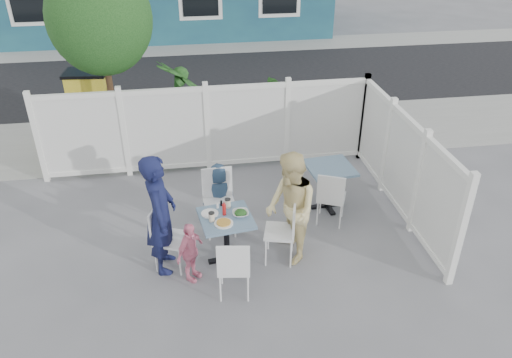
{
  "coord_description": "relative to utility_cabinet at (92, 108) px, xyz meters",
  "views": [
    {
      "loc": [
        -0.29,
        -5.77,
        4.53
      ],
      "look_at": [
        0.63,
        0.12,
        1.04
      ],
      "focal_mm": 35.0,
      "sensor_mm": 36.0,
      "label": 1
    }
  ],
  "objects": [
    {
      "name": "plate_main",
      "position": [
        2.24,
        -4.43,
        0.03
      ],
      "size": [
        0.25,
        0.25,
        0.02
      ],
      "primitive_type": "cylinder",
      "color": "white",
      "rests_on": "main_table"
    },
    {
      "name": "man",
      "position": [
        1.43,
        -4.28,
        0.16
      ],
      "size": [
        0.45,
        0.65,
        1.71
      ],
      "primitive_type": "imported",
      "rotation": [
        0.0,
        0.0,
        1.5
      ],
      "color": "#141841",
      "rests_on": "ground"
    },
    {
      "name": "salad_bowl",
      "position": [
        2.48,
        -4.27,
        0.05
      ],
      "size": [
        0.22,
        0.22,
        0.05
      ],
      "primitive_type": "imported",
      "color": "white",
      "rests_on": "main_table"
    },
    {
      "name": "chair_near",
      "position": [
        2.3,
        -5.02,
        -0.19
      ],
      "size": [
        0.45,
        0.44,
        0.89
      ],
      "rotation": [
        0.0,
        0.0,
        -0.14
      ],
      "color": "white",
      "rests_on": "ground"
    },
    {
      "name": "coffee_cup_b",
      "position": [
        2.33,
        -4.05,
        0.09
      ],
      "size": [
        0.08,
        0.08,
        0.12
      ],
      "primitive_type": "cylinder",
      "color": "beige",
      "rests_on": "main_table"
    },
    {
      "name": "fence_back",
      "position": [
        2.22,
        -1.6,
        0.08
      ],
      "size": [
        5.86,
        0.08,
        1.6
      ],
      "color": "white",
      "rests_on": "ground"
    },
    {
      "name": "near_sidewalk",
      "position": [
        2.12,
        -0.2,
        -0.7
      ],
      "size": [
        24.0,
        2.6,
        0.01
      ],
      "primitive_type": "cube",
      "color": "gray",
      "rests_on": "ground"
    },
    {
      "name": "potted_shrub_b",
      "position": [
        3.97,
        -1.0,
        0.01
      ],
      "size": [
        1.39,
        1.52,
        1.42
      ],
      "primitive_type": "imported",
      "rotation": [
        0.0,
        0.0,
        4.46
      ],
      "color": "#133812",
      "rests_on": "ground"
    },
    {
      "name": "tree",
      "position": [
        0.52,
        -0.7,
        1.89
      ],
      "size": [
        1.8,
        1.62,
        3.59
      ],
      "color": "#382316",
      "rests_on": "ground"
    },
    {
      "name": "utility_cabinet",
      "position": [
        0.0,
        0.0,
        0.0
      ],
      "size": [
        0.8,
        0.61,
        1.4
      ],
      "primitive_type": "cube",
      "rotation": [
        0.0,
        0.0,
        -0.1
      ],
      "color": "gold",
      "rests_on": "ground"
    },
    {
      "name": "potted_shrub_a",
      "position": [
        1.79,
        -0.9,
        0.22
      ],
      "size": [
        1.27,
        1.27,
        1.84
      ],
      "primitive_type": "imported",
      "rotation": [
        0.0,
        0.0,
        1.84
      ],
      "color": "#133812",
      "rests_on": "ground"
    },
    {
      "name": "spare_table",
      "position": [
        4.04,
        -3.17,
        -0.12
      ],
      "size": [
        0.77,
        0.77,
        0.74
      ],
      "rotation": [
        0.0,
        0.0,
        0.1
      ],
      "color": "#436689",
      "rests_on": "ground"
    },
    {
      "name": "toddler",
      "position": [
        1.77,
        -4.59,
        -0.26
      ],
      "size": [
        0.49,
        0.54,
        0.88
      ],
      "primitive_type": "imported",
      "rotation": [
        0.0,
        0.0,
        0.9
      ],
      "color": "pink",
      "rests_on": "ground"
    },
    {
      "name": "ketchup_bottle",
      "position": [
        2.26,
        -4.22,
        0.11
      ],
      "size": [
        0.05,
        0.05,
        0.16
      ],
      "primitive_type": "cylinder",
      "color": "red",
      "rests_on": "main_table"
    },
    {
      "name": "far_sidewalk",
      "position": [
        2.12,
        6.6,
        -0.7
      ],
      "size": [
        24.0,
        1.6,
        0.01
      ],
      "primitive_type": "cube",
      "color": "gray",
      "rests_on": "ground"
    },
    {
      "name": "street",
      "position": [
        2.12,
        3.5,
        -0.7
      ],
      "size": [
        24.0,
        5.0,
        0.01
      ],
      "primitive_type": "cube",
      "color": "black",
      "rests_on": "ground"
    },
    {
      "name": "plate_side",
      "position": [
        2.07,
        -4.18,
        0.04
      ],
      "size": [
        0.24,
        0.24,
        0.02
      ],
      "primitive_type": "cylinder",
      "color": "white",
      "rests_on": "main_table"
    },
    {
      "name": "salt_shaker",
      "position": [
        2.19,
        -4.04,
        0.07
      ],
      "size": [
        0.03,
        0.03,
        0.08
      ],
      "primitive_type": "cylinder",
      "color": "white",
      "rests_on": "main_table"
    },
    {
      "name": "coffee_cup_a",
      "position": [
        2.09,
        -4.34,
        0.09
      ],
      "size": [
        0.08,
        0.08,
        0.12
      ],
      "primitive_type": "cylinder",
      "color": "beige",
      "rests_on": "main_table"
    },
    {
      "name": "chair_left",
      "position": [
        1.46,
        -4.25,
        -0.16
      ],
      "size": [
        0.53,
        0.54,
        0.92
      ],
      "rotation": [
        0.0,
        0.0,
        -1.95
      ],
      "color": "white",
      "rests_on": "ground"
    },
    {
      "name": "pepper_shaker",
      "position": [
        2.25,
        -3.99,
        0.06
      ],
      "size": [
        0.03,
        0.03,
        0.08
      ],
      "primitive_type": "cylinder",
      "color": "black",
      "rests_on": "main_table"
    },
    {
      "name": "chair_right",
      "position": [
        3.08,
        -4.38,
        -0.16
      ],
      "size": [
        0.51,
        0.52,
        0.94
      ],
      "rotation": [
        0.0,
        0.0,
        1.3
      ],
      "color": "white",
      "rests_on": "ground"
    },
    {
      "name": "ground",
      "position": [
        2.12,
        -4.0,
        -0.7
      ],
      "size": [
        80.0,
        80.0,
        0.0
      ],
      "primitive_type": "plane",
      "color": "slate"
    },
    {
      "name": "boy",
      "position": [
        2.27,
        -3.35,
        -0.2
      ],
      "size": [
        0.54,
        0.39,
        1.01
      ],
      "primitive_type": "imported",
      "rotation": [
        0.0,
        0.0,
        3.3
      ],
      "color": "navy",
      "rests_on": "ground"
    },
    {
      "name": "chair_back",
      "position": [
        2.24,
        -3.51,
        -0.12
      ],
      "size": [
        0.47,
        0.46,
        1.0
      ],
      "rotation": [
        0.0,
        0.0,
        3.2
      ],
      "color": "white",
      "rests_on": "ground"
    },
    {
      "name": "chair_spare",
      "position": [
        3.93,
        -3.65,
        -0.17
      ],
      "size": [
        0.54,
        0.53,
        0.91
      ],
      "rotation": [
        0.0,
        0.0,
        -0.41
      ],
      "color": "white",
      "rests_on": "ground"
    },
    {
      "name": "woman",
      "position": [
        3.15,
        -4.34,
        0.11
      ],
      "size": [
        0.73,
        0.87,
        1.62
      ],
      "primitive_type": "imported",
      "rotation": [
        0.0,
        0.0,
        -1.41
      ],
      "color": "gold",
      "rests_on": "ground"
    },
    {
      "name": "fence_right",
      "position": [
        5.12,
        -3.4,
        0.08
      ],
      "size": [
        0.08,
        3.66,
        1.6
      ],
      "rotation": [
        0.0,
        0.0,
        1.57
      ],
      "color": "white",
      "rests_on": "ground"
    },
    {
      "name": "main_table",
      "position": [
        2.28,
        -4.28,
        -0.14
      ],
      "size": [
        0.77,
        0.77,
        0.73
      ],
      "rotation": [
        0.0,
        0.0,
        0.13
      ],
      "color": "#436689",
      "rests_on": "ground"
    }
  ]
}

